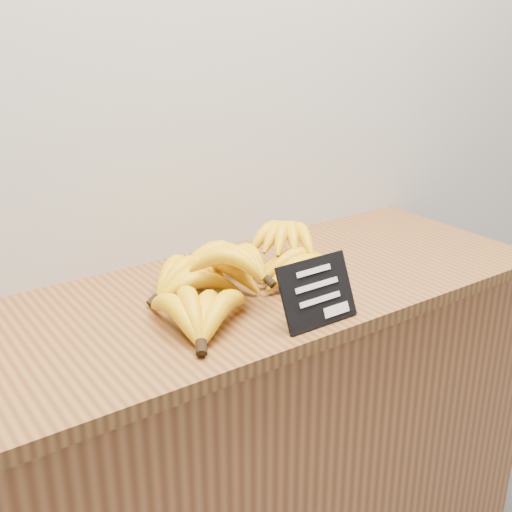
% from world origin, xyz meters
% --- Properties ---
extents(counter, '(1.51, 0.50, 0.90)m').
position_xyz_m(counter, '(0.01, 2.75, 0.45)').
color(counter, '#955930').
rests_on(counter, ground).
extents(counter_top, '(1.42, 0.54, 0.03)m').
position_xyz_m(counter_top, '(0.01, 2.75, 0.92)').
color(counter_top, brown).
rests_on(counter_top, counter).
extents(chalkboard_sign, '(0.16, 0.06, 0.12)m').
position_xyz_m(chalkboard_sign, '(0.04, 2.54, 0.99)').
color(chalkboard_sign, black).
rests_on(chalkboard_sign, counter_top).
extents(banana_pile, '(0.55, 0.41, 0.12)m').
position_xyz_m(banana_pile, '(-0.02, 2.74, 0.98)').
color(banana_pile, '#EAB909').
rests_on(banana_pile, counter_top).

